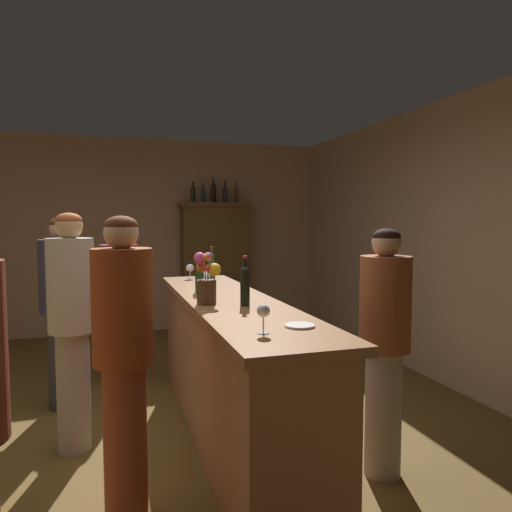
% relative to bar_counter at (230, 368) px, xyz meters
% --- Properties ---
extents(floor, '(9.29, 9.29, 0.00)m').
position_rel_bar_counter_xyz_m(floor, '(-0.54, 0.08, -0.51)').
color(floor, brown).
rests_on(floor, ground).
extents(wall_back, '(5.67, 0.12, 2.72)m').
position_rel_bar_counter_xyz_m(wall_back, '(-0.54, 3.72, 0.85)').
color(wall_back, tan).
rests_on(wall_back, ground).
extents(wall_right, '(0.12, 7.27, 2.72)m').
position_rel_bar_counter_xyz_m(wall_right, '(2.29, 0.08, 0.85)').
color(wall_right, tan).
rests_on(wall_right, ground).
extents(bar_counter, '(0.62, 2.91, 1.02)m').
position_rel_bar_counter_xyz_m(bar_counter, '(0.00, 0.00, 0.00)').
color(bar_counter, '#966041').
rests_on(bar_counter, ground).
extents(display_cabinet, '(1.01, 0.39, 1.83)m').
position_rel_bar_counter_xyz_m(display_cabinet, '(0.65, 3.43, 0.44)').
color(display_cabinet, brown).
rests_on(display_cabinet, ground).
extents(wine_bottle_chardonnay, '(0.06, 0.06, 0.31)m').
position_rel_bar_counter_xyz_m(wine_bottle_chardonnay, '(0.14, 1.26, 0.64)').
color(wine_bottle_chardonnay, '#2E4A2B').
rests_on(wine_bottle_chardonnay, bar_counter).
extents(wine_bottle_malbec, '(0.07, 0.07, 0.29)m').
position_rel_bar_counter_xyz_m(wine_bottle_malbec, '(-0.14, 0.38, 0.63)').
color(wine_bottle_malbec, '#16361A').
rests_on(wine_bottle_malbec, bar_counter).
extents(wine_bottle_riesling, '(0.06, 0.06, 0.33)m').
position_rel_bar_counter_xyz_m(wine_bottle_riesling, '(0.03, -0.31, 0.65)').
color(wine_bottle_riesling, black).
rests_on(wine_bottle_riesling, bar_counter).
extents(wine_glass_front, '(0.07, 0.07, 0.14)m').
position_rel_bar_counter_xyz_m(wine_glass_front, '(-0.10, -1.07, 0.61)').
color(wine_glass_front, white).
rests_on(wine_glass_front, bar_counter).
extents(wine_glass_mid, '(0.08, 0.08, 0.14)m').
position_rel_bar_counter_xyz_m(wine_glass_mid, '(-0.07, 1.24, 0.60)').
color(wine_glass_mid, white).
rests_on(wine_glass_mid, bar_counter).
extents(wine_glass_rear, '(0.07, 0.07, 0.12)m').
position_rel_bar_counter_xyz_m(wine_glass_rear, '(-0.04, 0.64, 0.59)').
color(wine_glass_rear, white).
rests_on(wine_glass_rear, bar_counter).
extents(wine_glass_spare, '(0.08, 0.08, 0.13)m').
position_rel_bar_counter_xyz_m(wine_glass_spare, '(-0.03, 0.83, 0.60)').
color(wine_glass_spare, white).
rests_on(wine_glass_spare, bar_counter).
extents(flower_arrangement, '(0.18, 0.13, 0.35)m').
position_rel_bar_counter_xyz_m(flower_arrangement, '(-0.20, -0.17, 0.66)').
color(flower_arrangement, '#44301A').
rests_on(flower_arrangement, bar_counter).
extents(cheese_plate, '(0.16, 0.16, 0.01)m').
position_rel_bar_counter_xyz_m(cheese_plate, '(0.13, -0.99, 0.51)').
color(cheese_plate, white).
rests_on(cheese_plate, bar_counter).
extents(display_bottle_left, '(0.06, 0.06, 0.31)m').
position_rel_bar_counter_xyz_m(display_bottle_left, '(0.35, 3.43, 1.45)').
color(display_bottle_left, black).
rests_on(display_bottle_left, display_cabinet).
extents(display_bottle_midleft, '(0.06, 0.06, 0.28)m').
position_rel_bar_counter_xyz_m(display_bottle_midleft, '(0.49, 3.43, 1.44)').
color(display_bottle_midleft, '#1C2F3D').
rests_on(display_bottle_midleft, display_cabinet).
extents(display_bottle_center, '(0.08, 0.08, 0.35)m').
position_rel_bar_counter_xyz_m(display_bottle_center, '(0.64, 3.43, 1.47)').
color(display_bottle_center, black).
rests_on(display_bottle_center, display_cabinet).
extents(display_bottle_midright, '(0.07, 0.07, 0.31)m').
position_rel_bar_counter_xyz_m(display_bottle_midright, '(0.81, 3.43, 1.46)').
color(display_bottle_midright, '#252432').
rests_on(display_bottle_midright, display_cabinet).
extents(display_bottle_right, '(0.06, 0.06, 0.30)m').
position_rel_bar_counter_xyz_m(display_bottle_right, '(0.97, 3.43, 1.45)').
color(display_bottle_right, '#45321E').
rests_on(display_bottle_right, display_cabinet).
extents(patron_by_cabinet, '(0.30, 0.30, 1.63)m').
position_rel_bar_counter_xyz_m(patron_by_cabinet, '(-1.06, 0.14, 0.39)').
color(patron_by_cabinet, '#9F9489').
rests_on(patron_by_cabinet, ground).
extents(patron_in_navy, '(0.37, 0.37, 1.60)m').
position_rel_bar_counter_xyz_m(patron_in_navy, '(-1.18, 0.98, 0.36)').
color(patron_in_navy, '#2D3137').
rests_on(patron_in_navy, ground).
extents(patron_in_grey, '(0.31, 0.31, 1.60)m').
position_rel_bar_counter_xyz_m(patron_in_grey, '(-0.75, -0.72, 0.37)').
color(patron_in_grey, brown).
rests_on(patron_in_grey, ground).
extents(patron_near_entrance, '(0.37, 0.37, 1.51)m').
position_rel_bar_counter_xyz_m(patron_near_entrance, '(-0.72, 1.45, 0.31)').
color(patron_near_entrance, brown).
rests_on(patron_near_entrance, ground).
extents(bartender, '(0.31, 0.31, 1.53)m').
position_rel_bar_counter_xyz_m(bartender, '(0.78, -0.77, 0.33)').
color(bartender, gray).
rests_on(bartender, ground).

